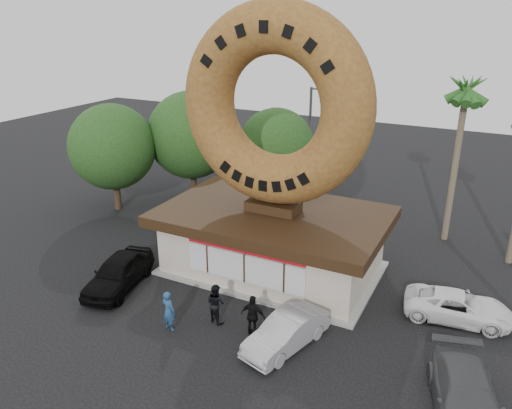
{
  "coord_description": "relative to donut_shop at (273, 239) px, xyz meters",
  "views": [
    {
      "loc": [
        9.66,
        -14.96,
        12.65
      ],
      "look_at": [
        0.05,
        4.0,
        4.35
      ],
      "focal_mm": 35.0,
      "sensor_mm": 36.0,
      "label": 1
    }
  ],
  "objects": [
    {
      "name": "person_right",
      "position": [
        1.67,
        -5.44,
        -0.85
      ],
      "size": [
        1.1,
        0.52,
        1.83
      ],
      "primitive_type": "imported",
      "rotation": [
        0.0,
        0.0,
        3.21
      ],
      "color": "black",
      "rests_on": "ground"
    },
    {
      "name": "palm_near",
      "position": [
        7.5,
        8.02,
        6.65
      ],
      "size": [
        2.6,
        2.6,
        9.75
      ],
      "color": "#726651",
      "rests_on": "ground"
    },
    {
      "name": "tree_mid",
      "position": [
        -4.0,
        9.02,
        2.25
      ],
      "size": [
        5.2,
        5.2,
        6.63
      ],
      "color": "#473321",
      "rests_on": "ground"
    },
    {
      "name": "tree_west",
      "position": [
        -9.5,
        7.02,
        2.87
      ],
      "size": [
        6.0,
        6.0,
        7.65
      ],
      "color": "#473321",
      "rests_on": "ground"
    },
    {
      "name": "car_silver",
      "position": [
        3.21,
        -5.55,
        -1.09
      ],
      "size": [
        2.51,
        4.32,
        1.35
      ],
      "primitive_type": "imported",
      "rotation": [
        0.0,
        0.0,
        -0.28
      ],
      "color": "#AEADB2",
      "rests_on": "ground"
    },
    {
      "name": "street_lamp",
      "position": [
        -1.86,
        10.02,
        2.72
      ],
      "size": [
        2.11,
        0.2,
        8.0
      ],
      "color": "#59595E",
      "rests_on": "ground"
    },
    {
      "name": "person_left",
      "position": [
        -1.67,
        -6.7,
        -0.86
      ],
      "size": [
        0.72,
        0.53,
        1.82
      ],
      "primitive_type": "imported",
      "rotation": [
        0.0,
        0.0,
        2.98
      ],
      "color": "navy",
      "rests_on": "ground"
    },
    {
      "name": "car_black",
      "position": [
        -5.91,
        -4.98,
        -0.97
      ],
      "size": [
        2.8,
        4.96,
        1.59
      ],
      "primitive_type": "imported",
      "rotation": [
        0.0,
        0.0,
        0.21
      ],
      "color": "black",
      "rests_on": "ground"
    },
    {
      "name": "car_grey",
      "position": [
        10.0,
        -6.32,
        -1.03
      ],
      "size": [
        3.32,
        5.45,
        1.48
      ],
      "primitive_type": "imported",
      "rotation": [
        0.0,
        0.0,
        0.26
      ],
      "color": "#4C4D50",
      "rests_on": "ground"
    },
    {
      "name": "person_center",
      "position": [
        -0.21,
        -5.31,
        -0.86
      ],
      "size": [
        1.04,
        0.91,
        1.8
      ],
      "primitive_type": "imported",
      "rotation": [
        0.0,
        0.0,
        2.84
      ],
      "color": "black",
      "rests_on": "ground"
    },
    {
      "name": "donut_shop",
      "position": [
        0.0,
        0.0,
        0.0
      ],
      "size": [
        11.2,
        7.2,
        3.8
      ],
      "color": "beige",
      "rests_on": "ground"
    },
    {
      "name": "tree_far",
      "position": [
        -13.0,
        3.02,
        2.56
      ],
      "size": [
        5.6,
        5.6,
        7.14
      ],
      "color": "#473321",
      "rests_on": "ground"
    },
    {
      "name": "giant_donut",
      "position": [
        0.0,
        0.02,
        6.74
      ],
      "size": [
        9.41,
        2.4,
        9.41
      ],
      "primitive_type": "torus",
      "rotation": [
        1.57,
        0.0,
        0.0
      ],
      "color": "olive",
      "rests_on": "donut_shop"
    },
    {
      "name": "ground",
      "position": [
        0.0,
        -5.98,
        -1.77
      ],
      "size": [
        90.0,
        90.0,
        0.0
      ],
      "primitive_type": "plane",
      "color": "black",
      "rests_on": "ground"
    },
    {
      "name": "car_white",
      "position": [
        9.12,
        -0.41,
        -1.13
      ],
      "size": [
        4.75,
        2.59,
        1.26
      ],
      "primitive_type": "imported",
      "rotation": [
        0.0,
        0.0,
        1.68
      ],
      "color": "white",
      "rests_on": "ground"
    }
  ]
}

